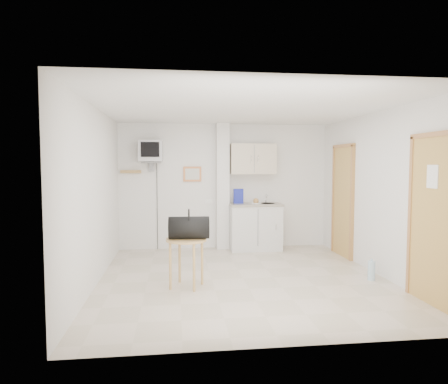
{
  "coord_description": "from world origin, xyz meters",
  "views": [
    {
      "loc": [
        -0.98,
        -5.75,
        1.7
      ],
      "look_at": [
        -0.21,
        0.6,
        1.25
      ],
      "focal_mm": 32.0,
      "sensor_mm": 36.0,
      "label": 1
    }
  ],
  "objects": [
    {
      "name": "round_table",
      "position": [
        -0.84,
        -0.31,
        0.57
      ],
      "size": [
        0.56,
        0.56,
        0.68
      ],
      "rotation": [
        0.0,
        0.0,
        0.4
      ],
      "color": "#AC884A",
      "rests_on": "ground"
    },
    {
      "name": "room_envelope",
      "position": [
        0.24,
        0.09,
        1.54
      ],
      "size": [
        4.24,
        4.54,
        2.55
      ],
      "color": "white",
      "rests_on": "ground"
    },
    {
      "name": "crt_television",
      "position": [
        -1.45,
        2.02,
        1.94
      ],
      "size": [
        0.44,
        0.45,
        2.15
      ],
      "color": "slate",
      "rests_on": "ground"
    },
    {
      "name": "water_bottle",
      "position": [
        1.85,
        -0.32,
        0.14
      ],
      "size": [
        0.11,
        0.11,
        0.32
      ],
      "color": "#AACDE1",
      "rests_on": "ground"
    },
    {
      "name": "duffel_bag",
      "position": [
        -0.81,
        -0.31,
        0.83
      ],
      "size": [
        0.57,
        0.33,
        0.41
      ],
      "rotation": [
        0.0,
        0.0,
        -0.05
      ],
      "color": "black",
      "rests_on": "round_table"
    },
    {
      "name": "ground",
      "position": [
        0.0,
        0.0,
        0.0
      ],
      "size": [
        4.5,
        4.5,
        0.0
      ],
      "primitive_type": "plane",
      "color": "beige",
      "rests_on": "ground"
    },
    {
      "name": "kitchenette",
      "position": [
        0.57,
        2.0,
        0.8
      ],
      "size": [
        1.03,
        0.58,
        2.1
      ],
      "color": "silver",
      "rests_on": "ground"
    }
  ]
}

